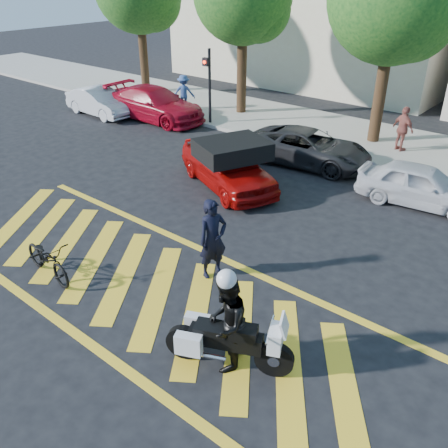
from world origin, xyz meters
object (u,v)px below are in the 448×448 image
Objects in this scene: red_convertible at (228,165)px; parked_left at (155,104)px; bicycle at (47,259)px; officer_moto at (226,323)px; parked_mid_right at (421,185)px; police_motorcycle at (227,341)px; parked_mid_left at (308,147)px; officer_bike at (213,239)px; parked_far_left at (100,102)px.

parked_left is at bearing 86.79° from red_convertible.
bicycle is 0.97× the size of officer_moto.
parked_left reaches higher than parked_mid_right.
parked_mid_left is at bearing 88.12° from police_motorcycle.
parked_left is at bearing 78.09° from parked_mid_right.
officer_bike is at bearing -159.27° from officer_moto.
officer_bike is at bearing -44.41° from bicycle.
red_convertible is at bearing 156.64° from parked_mid_left.
officer_moto is 8.48m from parked_mid_right.
parked_far_left is at bearing 83.23° from parked_mid_right.
officer_moto reaches higher than bicycle.
parked_far_left reaches higher than parked_mid_left.
parked_mid_right is at bearing -97.09° from parked_left.
officer_moto is (1.96, -1.94, -0.02)m from officer_bike.
parked_mid_left is (-3.84, 9.21, -0.31)m from officer_moto.
parked_mid_right is (0.33, 8.47, -0.30)m from officer_moto.
bicycle is 0.36× the size of parked_left.
officer_moto is (-0.02, 0.01, 0.37)m from police_motorcycle.
officer_bike is 0.38× the size of parked_left.
police_motorcycle is 15.30m from parked_left.
parked_left is (2.53, 1.10, 0.10)m from parked_far_left.
officer_moto is at bearing -118.28° from parked_far_left.
parked_mid_left reaches higher than bicycle.
officer_bike reaches higher than bicycle.
parked_far_left is (-14.45, 8.48, 0.07)m from police_motorcycle.
parked_left is (-7.11, 3.62, 0.00)m from red_convertible.
parked_mid_right reaches higher than bicycle.
parked_left is 1.13× the size of parked_mid_left.
bicycle is at bearing -155.82° from red_convertible.
parked_far_left is (-14.44, 8.47, -0.30)m from officer_moto.
red_convertible is 3.39m from parked_mid_left.
red_convertible is at bearing -118.91° from parked_left.
police_motorcycle is 1.16× the size of officer_moto.
red_convertible is (-4.82, 5.97, 0.17)m from police_motorcycle.
parked_mid_left is at bearing 7.29° from red_convertible.
parked_mid_right is (5.08, 8.92, 0.14)m from bicycle.
bicycle is 0.42× the size of red_convertible.
officer_bike is 2.76m from officer_moto.
parked_far_left is 14.76m from parked_mid_right.
red_convertible reaches higher than parked_far_left.
parked_far_left reaches higher than bicycle.
bicycle is 6.41m from red_convertible.
red_convertible is (-2.83, 4.01, -0.22)m from officer_bike.
parked_left is at bearing 40.51° from bicycle.
officer_moto reaches higher than parked_mid_left.
officer_bike reaches higher than police_motorcycle.
red_convertible is at bearing -165.69° from officer_moto.
bicycle is (-2.79, -2.39, -0.46)m from officer_bike.
red_convertible reaches higher than parked_mid_right.
officer_bike reaches higher than parked_left.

